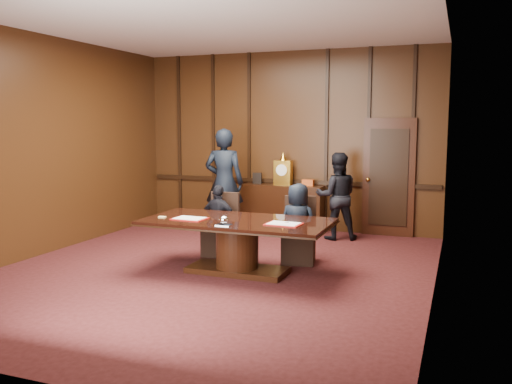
{
  "coord_description": "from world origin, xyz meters",
  "views": [
    {
      "loc": [
        3.26,
        -6.79,
        2.1
      ],
      "look_at": [
        0.32,
        0.93,
        1.05
      ],
      "focal_mm": 38.0,
      "sensor_mm": 36.0,
      "label": 1
    }
  ],
  "objects_px": {
    "conference_table": "(237,237)",
    "signatory_right": "(298,224)",
    "witness_right": "(337,196)",
    "signatory_left": "(219,221)",
    "sideboard": "(283,206)",
    "witness_left": "(224,182)"
  },
  "relations": [
    {
      "from": "sideboard",
      "to": "conference_table",
      "type": "bearing_deg",
      "value": -83.62
    },
    {
      "from": "signatory_right",
      "to": "witness_left",
      "type": "relative_size",
      "value": 0.61
    },
    {
      "from": "conference_table",
      "to": "signatory_right",
      "type": "relative_size",
      "value": 2.15
    },
    {
      "from": "sideboard",
      "to": "witness_left",
      "type": "height_order",
      "value": "witness_left"
    },
    {
      "from": "witness_right",
      "to": "witness_left",
      "type": "bearing_deg",
      "value": -8.39
    },
    {
      "from": "signatory_left",
      "to": "sideboard",
      "type": "bearing_deg",
      "value": -90.86
    },
    {
      "from": "conference_table",
      "to": "witness_left",
      "type": "relative_size",
      "value": 1.31
    },
    {
      "from": "conference_table",
      "to": "witness_right",
      "type": "height_order",
      "value": "witness_right"
    },
    {
      "from": "conference_table",
      "to": "witness_left",
      "type": "distance_m",
      "value": 2.65
    },
    {
      "from": "witness_right",
      "to": "sideboard",
      "type": "bearing_deg",
      "value": -41.17
    },
    {
      "from": "witness_right",
      "to": "conference_table",
      "type": "bearing_deg",
      "value": 53.31
    },
    {
      "from": "sideboard",
      "to": "signatory_right",
      "type": "height_order",
      "value": "sideboard"
    },
    {
      "from": "conference_table",
      "to": "witness_right",
      "type": "bearing_deg",
      "value": 73.32
    },
    {
      "from": "conference_table",
      "to": "witness_left",
      "type": "height_order",
      "value": "witness_left"
    },
    {
      "from": "witness_left",
      "to": "witness_right",
      "type": "xyz_separation_m",
      "value": [
        2.04,
        0.42,
        -0.21
      ]
    },
    {
      "from": "conference_table",
      "to": "witness_right",
      "type": "xyz_separation_m",
      "value": [
        0.82,
        2.72,
        0.28
      ]
    },
    {
      "from": "sideboard",
      "to": "conference_table",
      "type": "xyz_separation_m",
      "value": [
        0.35,
        -3.17,
        0.02
      ]
    },
    {
      "from": "conference_table",
      "to": "signatory_right",
      "type": "distance_m",
      "value": 1.04
    },
    {
      "from": "signatory_right",
      "to": "witness_right",
      "type": "distance_m",
      "value": 1.94
    },
    {
      "from": "sideboard",
      "to": "signatory_left",
      "type": "distance_m",
      "value": 2.39
    },
    {
      "from": "signatory_right",
      "to": "conference_table",
      "type": "bearing_deg",
      "value": 57.88
    },
    {
      "from": "sideboard",
      "to": "witness_right",
      "type": "height_order",
      "value": "witness_right"
    }
  ]
}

